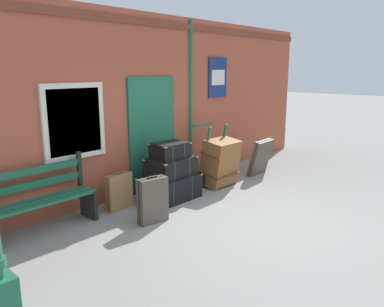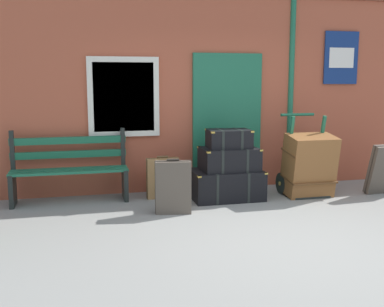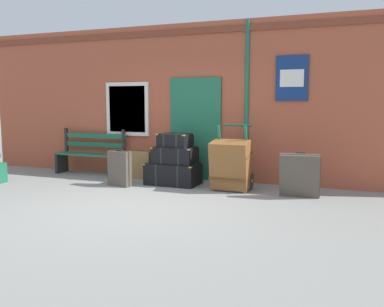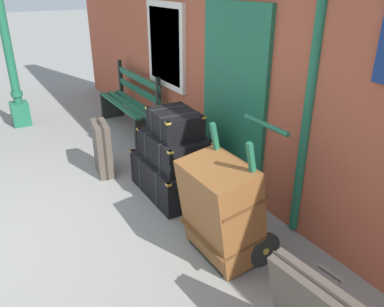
# 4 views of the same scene
# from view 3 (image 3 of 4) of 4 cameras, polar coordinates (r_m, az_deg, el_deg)

# --- Properties ---
(ground_plane) EXTENTS (60.00, 60.00, 0.00)m
(ground_plane) POSITION_cam_3_polar(r_m,az_deg,el_deg) (6.67, -7.65, -7.04)
(ground_plane) COLOR gray
(brick_facade) EXTENTS (10.40, 0.35, 3.20)m
(brick_facade) POSITION_cam_3_polar(r_m,az_deg,el_deg) (8.82, 0.36, 6.98)
(brick_facade) COLOR #AD5138
(brick_facade) RESTS_ON ground
(platform_bench) EXTENTS (1.60, 0.43, 1.01)m
(platform_bench) POSITION_cam_3_polar(r_m,az_deg,el_deg) (9.60, -13.59, -0.11)
(platform_bench) COLOR #1E6647
(platform_bench) RESTS_ON ground
(steamer_trunk_base) EXTENTS (1.01, 0.66, 0.43)m
(steamer_trunk_base) POSITION_cam_3_polar(r_m,az_deg,el_deg) (8.24, -2.56, -2.75)
(steamer_trunk_base) COLOR black
(steamer_trunk_base) RESTS_ON ground
(steamer_trunk_middle) EXTENTS (0.81, 0.55, 0.33)m
(steamer_trunk_middle) POSITION_cam_3_polar(r_m,az_deg,el_deg) (8.17, -2.31, -0.21)
(steamer_trunk_middle) COLOR black
(steamer_trunk_middle) RESTS_ON steamer_trunk_base
(steamer_trunk_top) EXTENTS (0.64, 0.49, 0.27)m
(steamer_trunk_top) POSITION_cam_3_polar(r_m,az_deg,el_deg) (8.15, -2.31, 1.83)
(steamer_trunk_top) COLOR black
(steamer_trunk_top) RESTS_ON steamer_trunk_middle
(porters_trolley) EXTENTS (0.71, 0.61, 1.20)m
(porters_trolley) POSITION_cam_3_polar(r_m,az_deg,el_deg) (7.83, 5.61, -2.85)
(porters_trolley) COLOR black
(porters_trolley) RESTS_ON ground
(large_brown_trunk) EXTENTS (0.70, 0.56, 0.93)m
(large_brown_trunk) POSITION_cam_3_polar(r_m,az_deg,el_deg) (7.63, 5.27, -1.62)
(large_brown_trunk) COLOR brown
(large_brown_trunk) RESTS_ON ground
(suitcase_umber) EXTENTS (0.69, 0.35, 0.78)m
(suitcase_umber) POSITION_cam_3_polar(r_m,az_deg,el_deg) (7.27, 14.42, -2.94)
(suitcase_umber) COLOR #51473D
(suitcase_umber) RESTS_ON ground
(suitcase_cream) EXTENTS (0.47, 0.15, 0.63)m
(suitcase_cream) POSITION_cam_3_polar(r_m,az_deg,el_deg) (8.85, -7.08, -1.56)
(suitcase_cream) COLOR olive
(suitcase_cream) RESTS_ON ground
(suitcase_brown) EXTENTS (0.48, 0.24, 0.72)m
(suitcase_brown) POSITION_cam_3_polar(r_m,az_deg,el_deg) (8.15, -9.83, -2.04)
(suitcase_brown) COLOR #51473D
(suitcase_brown) RESTS_ON ground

